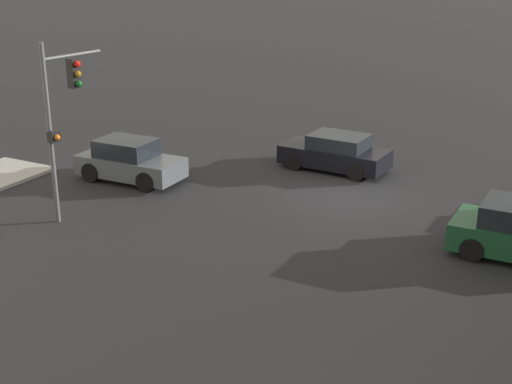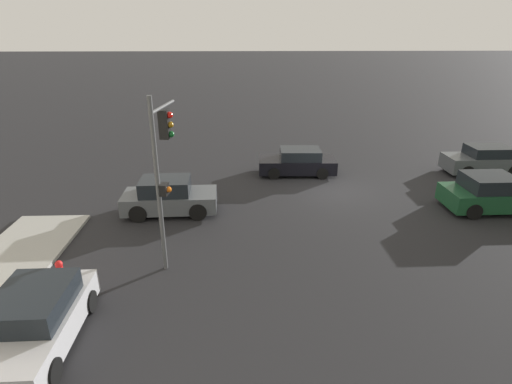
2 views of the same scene
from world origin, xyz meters
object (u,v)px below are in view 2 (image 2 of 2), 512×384
crossing_car_0 (169,197)px  traffic_signal (162,157)px  crossing_car_2 (490,194)px  crossing_car_3 (484,160)px  parked_car_0 (34,321)px  fire_hydrant (61,273)px  crossing_car_1 (298,162)px

crossing_car_0 → traffic_signal: bearing=-82.0°
crossing_car_2 → crossing_car_3: bearing=61.6°
parked_car_0 → fire_hydrant: parked_car_0 is taller
crossing_car_3 → fire_hydrant: crossing_car_3 is taller
crossing_car_2 → crossing_car_3: (-2.48, -4.68, -0.01)m
crossing_car_3 → parked_car_0: (18.19, 12.12, -0.05)m
crossing_car_3 → fire_hydrant: size_ratio=4.41×
crossing_car_1 → fire_hydrant: (8.47, 10.07, -0.17)m
traffic_signal → crossing_car_3: size_ratio=1.37×
crossing_car_3 → fire_hydrant: bearing=27.9°
traffic_signal → crossing_car_2: 13.86m
crossing_car_1 → crossing_car_2: crossing_car_2 is taller
traffic_signal → crossing_car_1: size_ratio=1.34×
crossing_car_0 → fire_hydrant: 5.79m
traffic_signal → fire_hydrant: traffic_signal is taller
crossing_car_1 → crossing_car_3: (-10.09, 0.29, 0.06)m
crossing_car_0 → crossing_car_2: crossing_car_2 is taller
crossing_car_2 → crossing_car_0: bearing=178.8°
traffic_signal → crossing_car_2: bearing=23.1°
crossing_car_0 → crossing_car_3: (-16.19, -4.51, 0.00)m
traffic_signal → crossing_car_0: size_ratio=1.41×
traffic_signal → fire_hydrant: size_ratio=6.04×
traffic_signal → fire_hydrant: bearing=-147.1°
crossing_car_0 → parked_car_0: crossing_car_0 is taller
crossing_car_1 → crossing_car_3: bearing=-179.4°
parked_car_0 → crossing_car_2: bearing=114.5°
crossing_car_1 → crossing_car_0: bearing=40.4°
traffic_signal → crossing_car_1: (-5.44, -8.62, -2.98)m
parked_car_0 → traffic_signal: bearing=144.0°
crossing_car_3 → crossing_car_0: bearing=15.7°
traffic_signal → crossing_car_3: bearing=35.7°
fire_hydrant → traffic_signal: bearing=-154.6°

